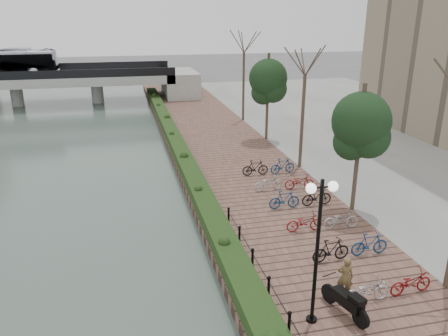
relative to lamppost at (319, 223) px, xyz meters
name	(u,v)px	position (x,y,z in m)	size (l,w,h in m)	color
promenade	(236,167)	(1.67, 16.15, -3.83)	(8.00, 75.00, 0.50)	brown
inland_pavement	(439,151)	(17.67, 16.15, -3.83)	(24.00, 75.00, 0.50)	gray
hedge	(181,152)	(-1.73, 18.65, -3.28)	(1.10, 56.00, 0.60)	#163212
chain_fence	(278,304)	(-0.93, 0.65, -3.23)	(0.10, 14.10, 0.70)	black
lamppost	(319,223)	(0.00, 0.00, 0.00)	(1.02, 0.32, 4.98)	black
motorcycle	(345,300)	(1.18, 0.06, -3.01)	(0.57, 1.83, 1.15)	black
pedestrian	(345,277)	(1.67, 0.98, -2.80)	(0.57, 0.37, 1.56)	brown
bicycle_parking	(313,210)	(3.17, 7.04, -3.11)	(2.40, 14.69, 1.00)	#B8B7BC
street_trees	(325,132)	(5.67, 11.33, -0.40)	(3.20, 37.12, 6.80)	#3E3425
bridge	(13,77)	(-17.43, 43.65, -0.71)	(36.00, 10.77, 6.50)	gray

